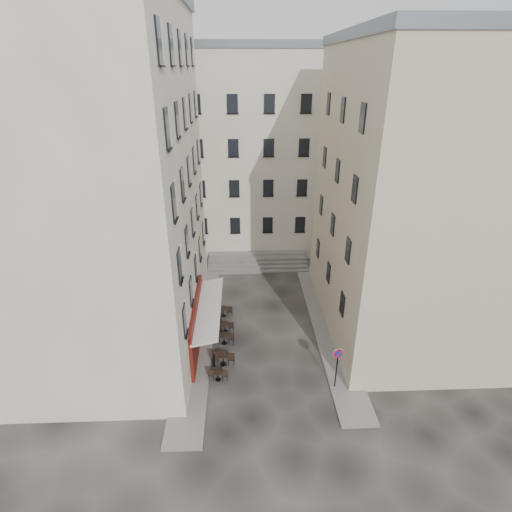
{
  "coord_description": "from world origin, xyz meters",
  "views": [
    {
      "loc": [
        -1.45,
        -20.38,
        16.76
      ],
      "look_at": [
        -0.48,
        4.0,
        5.11
      ],
      "focal_mm": 28.0,
      "sensor_mm": 36.0,
      "label": 1
    }
  ],
  "objects_px": {
    "bistro_table_b": "(223,358)",
    "pedestrian": "(218,311)",
    "bistro_table_a": "(218,374)",
    "no_parking_sign": "(337,361)"
  },
  "relations": [
    {
      "from": "no_parking_sign",
      "to": "bistro_table_b",
      "type": "bearing_deg",
      "value": 147.54
    },
    {
      "from": "bistro_table_a",
      "to": "pedestrian",
      "type": "bearing_deg",
      "value": 92.33
    },
    {
      "from": "pedestrian",
      "to": "no_parking_sign",
      "type": "bearing_deg",
      "value": 140.04
    },
    {
      "from": "no_parking_sign",
      "to": "pedestrian",
      "type": "xyz_separation_m",
      "value": [
        -6.97,
        6.93,
        -1.09
      ]
    },
    {
      "from": "no_parking_sign",
      "to": "bistro_table_b",
      "type": "distance_m",
      "value": 7.0
    },
    {
      "from": "bistro_table_a",
      "to": "no_parking_sign",
      "type": "bearing_deg",
      "value": -7.7
    },
    {
      "from": "no_parking_sign",
      "to": "bistro_table_a",
      "type": "height_order",
      "value": "no_parking_sign"
    },
    {
      "from": "bistro_table_b",
      "to": "pedestrian",
      "type": "bearing_deg",
      "value": 96.2
    },
    {
      "from": "bistro_table_a",
      "to": "bistro_table_b",
      "type": "height_order",
      "value": "bistro_table_b"
    },
    {
      "from": "no_parking_sign",
      "to": "bistro_table_b",
      "type": "relative_size",
      "value": 1.95
    }
  ]
}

